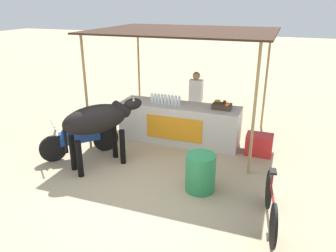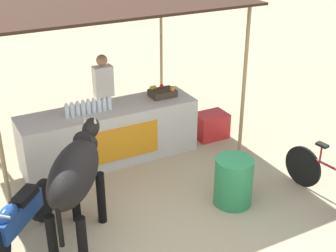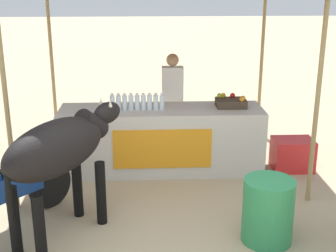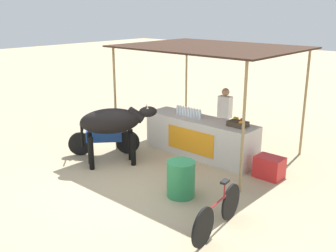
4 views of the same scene
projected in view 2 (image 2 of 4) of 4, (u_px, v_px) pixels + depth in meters
ground_plane at (171, 229)px, 6.41m from camera, size 60.00×60.00×0.00m
stall_counter at (110, 134)px, 7.95m from camera, size 3.00×0.82×0.96m
stall_awning at (95, 4)px, 7.27m from camera, size 4.20×3.20×2.72m
water_bottle_row at (89, 107)px, 7.51m from camera, size 0.79×0.07×0.25m
fruit_crate at (162, 92)px, 8.20m from camera, size 0.44×0.32×0.18m
vendor_behind_counter at (104, 97)px, 8.48m from camera, size 0.34×0.22×1.65m
cooler_box at (211, 125)px, 8.82m from camera, size 0.60×0.44×0.48m
water_barrel at (233, 181)px, 6.82m from camera, size 0.56×0.56×0.73m
cow at (76, 173)px, 5.75m from camera, size 1.31×1.72×1.44m
motorcycle_parked at (19, 219)px, 5.91m from camera, size 1.27×1.38×0.90m
bicycle_leaning at (330, 179)px, 6.90m from camera, size 0.27×1.65×0.85m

